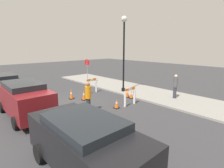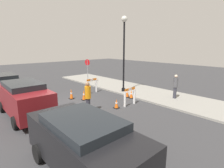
{
  "view_description": "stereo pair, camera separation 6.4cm",
  "coord_description": "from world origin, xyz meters",
  "px_view_note": "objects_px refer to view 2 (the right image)",
  "views": [
    {
      "loc": [
        9.73,
        -4.61,
        3.62
      ],
      "look_at": [
        0.82,
        3.49,
        1.0
      ],
      "focal_mm": 28.0,
      "sensor_mm": 36.0,
      "label": 1
    },
    {
      "loc": [
        9.78,
        -4.57,
        3.62
      ],
      "look_at": [
        0.82,
        3.49,
        1.0
      ],
      "focal_mm": 28.0,
      "sensor_mm": 36.0,
      "label": 2
    }
  ],
  "objects_px": {
    "stop_sign": "(87,67)",
    "parked_car_1": "(24,97)",
    "streetlamp_post": "(124,45)",
    "parked_car_0": "(3,84)",
    "person_worker": "(88,96)",
    "person_pedestrian": "(175,86)",
    "parked_car_2": "(84,141)"
  },
  "relations": [
    {
      "from": "stop_sign",
      "to": "parked_car_1",
      "type": "xyz_separation_m",
      "value": [
        4.63,
        -7.15,
        -0.62
      ]
    },
    {
      "from": "streetlamp_post",
      "to": "person_worker",
      "type": "bearing_deg",
      "value": -69.53
    },
    {
      "from": "person_worker",
      "to": "parked_car_0",
      "type": "relative_size",
      "value": 0.4
    },
    {
      "from": "parked_car_1",
      "to": "streetlamp_post",
      "type": "bearing_deg",
      "value": 88.46
    },
    {
      "from": "stop_sign",
      "to": "parked_car_0",
      "type": "relative_size",
      "value": 0.53
    },
    {
      "from": "person_pedestrian",
      "to": "parked_car_2",
      "type": "relative_size",
      "value": 0.39
    },
    {
      "from": "stop_sign",
      "to": "person_worker",
      "type": "relative_size",
      "value": 1.32
    },
    {
      "from": "person_worker",
      "to": "parked_car_1",
      "type": "xyz_separation_m",
      "value": [
        -1.87,
        -2.74,
        0.08
      ]
    },
    {
      "from": "streetlamp_post",
      "to": "person_worker",
      "type": "height_order",
      "value": "streetlamp_post"
    },
    {
      "from": "streetlamp_post",
      "to": "stop_sign",
      "type": "relative_size",
      "value": 2.5
    },
    {
      "from": "stop_sign",
      "to": "parked_car_2",
      "type": "distance_m",
      "value": 12.56
    },
    {
      "from": "stop_sign",
      "to": "person_worker",
      "type": "bearing_deg",
      "value": 131.82
    },
    {
      "from": "person_pedestrian",
      "to": "person_worker",
      "type": "bearing_deg",
      "value": 66.72
    },
    {
      "from": "parked_car_2",
      "to": "parked_car_1",
      "type": "bearing_deg",
      "value": -180.0
    },
    {
      "from": "person_worker",
      "to": "parked_car_2",
      "type": "bearing_deg",
      "value": -153.18
    },
    {
      "from": "parked_car_1",
      "to": "parked_car_2",
      "type": "relative_size",
      "value": 1.06
    },
    {
      "from": "person_pedestrian",
      "to": "parked_car_0",
      "type": "xyz_separation_m",
      "value": [
        -8.99,
        -8.48,
        -0.09
      ]
    },
    {
      "from": "stop_sign",
      "to": "parked_car_1",
      "type": "bearing_deg",
      "value": 108.9
    },
    {
      "from": "person_worker",
      "to": "parked_car_1",
      "type": "bearing_deg",
      "value": 118.17
    },
    {
      "from": "person_worker",
      "to": "stop_sign",
      "type": "bearing_deg",
      "value": 28.47
    },
    {
      "from": "streetlamp_post",
      "to": "person_worker",
      "type": "distance_m",
      "value": 5.56
    },
    {
      "from": "stop_sign",
      "to": "person_worker",
      "type": "xyz_separation_m",
      "value": [
        6.51,
        -4.41,
        -0.7
      ]
    },
    {
      "from": "parked_car_0",
      "to": "parked_car_1",
      "type": "bearing_deg",
      "value": -0.0
    },
    {
      "from": "parked_car_2",
      "to": "stop_sign",
      "type": "bearing_deg",
      "value": 145.27
    },
    {
      "from": "streetlamp_post",
      "to": "parked_car_2",
      "type": "relative_size",
      "value": 1.34
    },
    {
      "from": "streetlamp_post",
      "to": "parked_car_0",
      "type": "xyz_separation_m",
      "value": [
        -5.29,
        -7.24,
        -2.81
      ]
    },
    {
      "from": "streetlamp_post",
      "to": "parked_car_0",
      "type": "bearing_deg",
      "value": -126.14
    },
    {
      "from": "stop_sign",
      "to": "parked_car_2",
      "type": "relative_size",
      "value": 0.54
    },
    {
      "from": "parked_car_0",
      "to": "parked_car_1",
      "type": "height_order",
      "value": "parked_car_1"
    },
    {
      "from": "streetlamp_post",
      "to": "stop_sign",
      "type": "xyz_separation_m",
      "value": [
        -4.83,
        -0.09,
        -2.1
      ]
    },
    {
      "from": "parked_car_1",
      "to": "person_pedestrian",
      "type": "bearing_deg",
      "value": 65.32
    },
    {
      "from": "stop_sign",
      "to": "person_pedestrian",
      "type": "height_order",
      "value": "stop_sign"
    }
  ]
}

